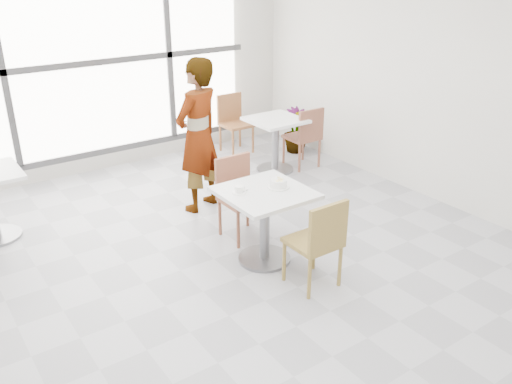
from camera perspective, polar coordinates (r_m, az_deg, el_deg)
floor at (r=5.15m, az=-1.94°, el=-9.11°), size 7.00×7.00×0.00m
wall_back at (r=7.63m, az=-17.06°, el=12.99°), size 6.00×0.00×6.00m
wall_right at (r=6.59m, az=20.68°, el=10.94°), size 0.00×7.00×7.00m
window at (r=7.57m, az=-16.89°, el=12.93°), size 4.60×0.07×2.52m
main_table at (r=5.20m, az=0.92°, el=-2.17°), size 0.80×0.80×0.75m
chair_near at (r=4.81m, az=6.68°, el=-4.91°), size 0.42×0.42×0.87m
chair_far at (r=5.71m, az=-1.86°, el=0.07°), size 0.42×0.42×0.87m
oatmeal_bowl at (r=5.16m, az=2.39°, el=0.92°), size 0.21×0.21×0.09m
coffee_cup at (r=5.05m, az=-1.75°, el=0.24°), size 0.16×0.13×0.07m
person at (r=6.24m, az=-6.11°, el=5.87°), size 0.76×0.63×1.79m
bg_table_right at (r=7.49m, az=2.05°, el=5.80°), size 0.70×0.70×0.75m
bg_chair_right_near at (r=7.61m, az=5.27°, el=6.12°), size 0.42×0.42×0.87m
bg_chair_right_far at (r=8.29m, az=-2.41°, el=7.69°), size 0.42×0.42×0.87m
plant_right at (r=8.31m, az=4.22°, el=6.52°), size 0.43×0.43×0.68m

